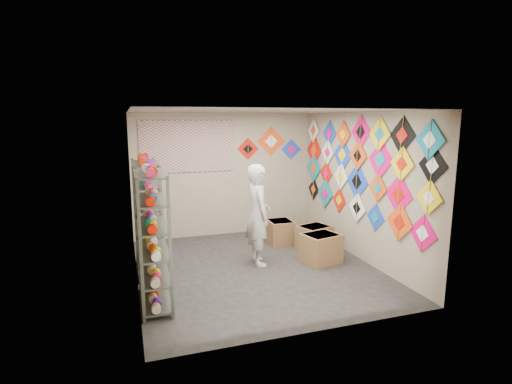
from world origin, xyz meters
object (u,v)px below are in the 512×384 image
object	(u,v)px
shelf_rack_back	(147,217)
carton_c	(280,232)
carton_b	(314,238)
carton_a	(321,248)
shopkeeper	(258,215)
shelf_rack_front	(153,239)

from	to	relation	value
shelf_rack_back	carton_c	distance (m)	2.90
carton_b	carton_a	bearing A→B (deg)	-123.98
carton_a	carton_b	distance (m)	0.67
carton_a	carton_c	distance (m)	1.33
shopkeeper	carton_a	bearing A→B (deg)	-103.76
shelf_rack_front	carton_b	bearing A→B (deg)	23.83
carton_c	carton_a	bearing A→B (deg)	-76.52
shelf_rack_back	carton_b	world-z (taller)	shelf_rack_back
shopkeeper	carton_c	distance (m)	1.45
shelf_rack_front	carton_b	distance (m)	3.55
carton_a	shelf_rack_back	bearing A→B (deg)	156.53
shelf_rack_back	carton_b	xyz separation A→B (m)	(3.18, 0.11, -0.70)
carton_b	shelf_rack_back	bearing A→B (deg)	164.18
carton_a	carton_b	bearing A→B (deg)	60.48
shelf_rack_back	carton_b	size ratio (longest dim) A/B	3.14
shelf_rack_back	carton_a	size ratio (longest dim) A/B	3.00
shopkeeper	carton_b	bearing A→B (deg)	-73.67
carton_b	carton_c	size ratio (longest dim) A/B	1.09
shelf_rack_front	shelf_rack_back	bearing A→B (deg)	90.00
shopkeeper	carton_b	distance (m)	1.49
carton_c	shopkeeper	bearing A→B (deg)	-128.32
carton_c	shelf_rack_back	bearing A→B (deg)	-163.15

